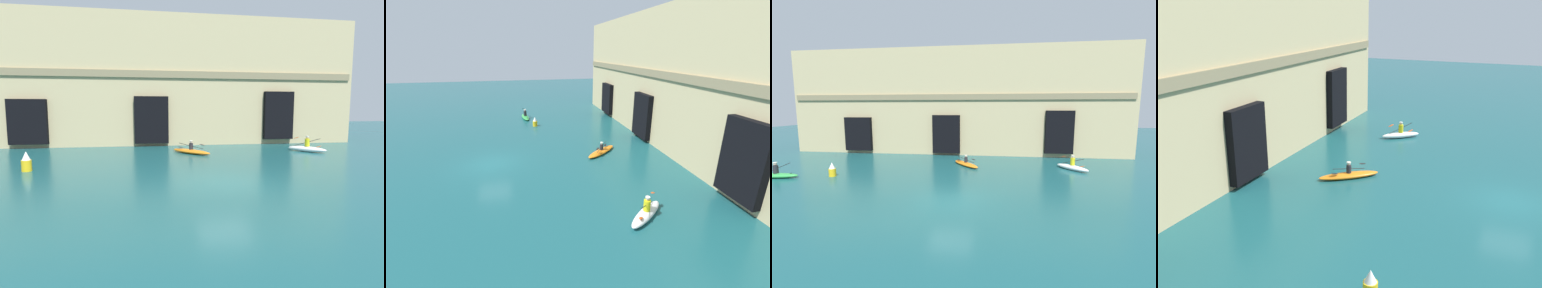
# 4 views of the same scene
# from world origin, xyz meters

# --- Properties ---
(ground_plane) EXTENTS (120.00, 120.00, 0.00)m
(ground_plane) POSITION_xyz_m (0.00, 0.00, 0.00)
(ground_plane) COLOR #195156
(cliff_bluff) EXTENTS (37.59, 6.21, 11.69)m
(cliff_bluff) POSITION_xyz_m (-2.34, 16.89, 5.81)
(cliff_bluff) COLOR tan
(cliff_bluff) RESTS_ON ground
(kayak_white) EXTENTS (2.39, 2.75, 1.23)m
(kayak_white) POSITION_xyz_m (8.83, 8.46, 0.27)
(kayak_white) COLOR white
(kayak_white) RESTS_ON ground
(kayak_orange) EXTENTS (2.91, 3.29, 0.99)m
(kayak_orange) POSITION_xyz_m (-0.23, 8.91, 0.19)
(kayak_orange) COLOR orange
(kayak_orange) RESTS_ON ground
(marker_buoy) EXTENTS (0.52, 0.52, 1.08)m
(marker_buoy) POSITION_xyz_m (-9.90, 3.99, 0.50)
(marker_buoy) COLOR yellow
(marker_buoy) RESTS_ON ground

